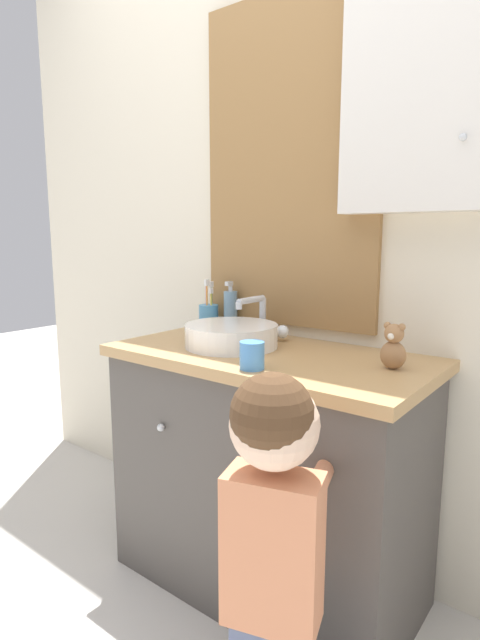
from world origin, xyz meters
TOP-DOWN VIEW (x-y plane):
  - wall_back at (0.02, 0.62)m, footprint 3.20×0.18m
  - vanity_counter at (0.00, 0.34)m, footprint 1.01×0.52m
  - sink_basin at (-0.14, 0.33)m, footprint 0.30×0.35m
  - toothbrush_holder at (-0.40, 0.52)m, footprint 0.07×0.07m
  - soap_dispenser at (-0.32, 0.54)m, footprint 0.05×0.05m
  - child_figure at (0.32, -0.10)m, footprint 0.23×0.45m
  - teddy_bear at (0.38, 0.38)m, footprint 0.07×0.06m
  - drinking_cup at (0.08, 0.14)m, footprint 0.07×0.07m

SIDE VIEW (x-z plane):
  - vanity_counter at x=0.00m, z-range 0.00..0.80m
  - child_figure at x=0.32m, z-range 0.12..1.01m
  - drinking_cup at x=0.08m, z-range 0.80..0.88m
  - sink_basin at x=-0.14m, z-range 0.76..0.92m
  - toothbrush_holder at x=-0.40m, z-range 0.76..0.95m
  - teddy_bear at x=0.38m, z-range 0.80..0.92m
  - soap_dispenser at x=-0.32m, z-range 0.78..0.97m
  - wall_back at x=0.02m, z-range 0.03..2.53m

